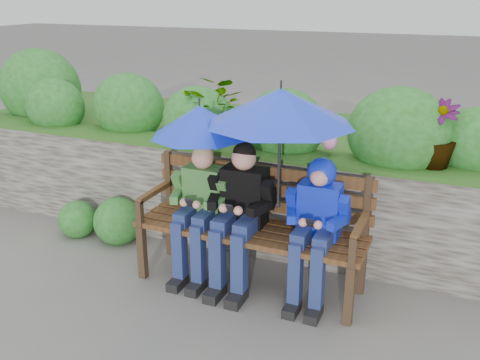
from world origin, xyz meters
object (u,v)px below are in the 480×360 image
at_px(park_bench, 253,219).
at_px(umbrella_left, 200,121).
at_px(boy_left, 199,205).
at_px(boy_right, 316,218).
at_px(boy_middle, 240,209).
at_px(umbrella_right, 281,107).

height_order(park_bench, umbrella_left, umbrella_left).
bearing_deg(boy_left, boy_right, 0.76).
xyz_separation_m(park_bench, boy_middle, (-0.08, -0.11, 0.12)).
relative_size(boy_left, boy_middle, 0.96).
xyz_separation_m(park_bench, umbrella_right, (0.25, -0.09, 1.02)).
bearing_deg(boy_right, park_bench, 171.54).
bearing_deg(boy_right, umbrella_left, 177.66).
distance_m(park_bench, umbrella_right, 1.05).
bearing_deg(boy_right, boy_left, -179.24).
distance_m(boy_right, umbrella_left, 1.25).
bearing_deg(boy_left, umbrella_left, 93.65).
relative_size(boy_middle, umbrella_left, 1.49).
relative_size(boy_left, umbrella_right, 1.04).
xyz_separation_m(boy_left, boy_right, (1.04, 0.01, 0.04)).
distance_m(park_bench, boy_left, 0.49).
distance_m(park_bench, umbrella_left, 0.95).
height_order(boy_right, umbrella_right, umbrella_right).
distance_m(boy_right, umbrella_right, 0.94).
bearing_deg(boy_middle, umbrella_right, 1.86).
height_order(boy_left, boy_middle, boy_middle).
bearing_deg(umbrella_left, boy_middle, -9.18).
bearing_deg(park_bench, boy_right, -8.46).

